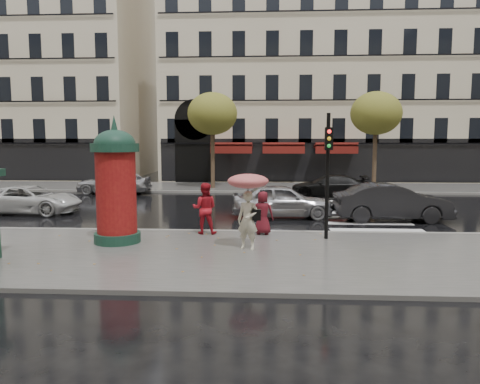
# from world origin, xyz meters

# --- Properties ---
(ground) EXTENTS (160.00, 160.00, 0.00)m
(ground) POSITION_xyz_m (0.00, 0.00, 0.00)
(ground) COLOR black
(ground) RESTS_ON ground
(near_sidewalk) EXTENTS (90.00, 7.00, 0.12)m
(near_sidewalk) POSITION_xyz_m (0.00, -0.50, 0.06)
(near_sidewalk) COLOR #474744
(near_sidewalk) RESTS_ON ground
(far_sidewalk) EXTENTS (90.00, 6.00, 0.12)m
(far_sidewalk) POSITION_xyz_m (0.00, 19.00, 0.06)
(far_sidewalk) COLOR #474744
(far_sidewalk) RESTS_ON ground
(near_kerb) EXTENTS (90.00, 0.25, 0.14)m
(near_kerb) POSITION_xyz_m (0.00, 3.00, 0.07)
(near_kerb) COLOR slate
(near_kerb) RESTS_ON ground
(far_kerb) EXTENTS (90.00, 0.25, 0.14)m
(far_kerb) POSITION_xyz_m (0.00, 16.00, 0.07)
(far_kerb) COLOR slate
(far_kerb) RESTS_ON ground
(zebra_crossing) EXTENTS (3.60, 11.75, 0.01)m
(zebra_crossing) POSITION_xyz_m (6.00, 9.60, 0.01)
(zebra_crossing) COLOR silver
(zebra_crossing) RESTS_ON ground
(bldg_far_corner) EXTENTS (26.00, 14.00, 22.90)m
(bldg_far_corner) POSITION_xyz_m (6.00, 30.00, 11.31)
(bldg_far_corner) COLOR #B7A88C
(bldg_far_corner) RESTS_ON ground
(bldg_far_left) EXTENTS (24.00, 14.00, 22.90)m
(bldg_far_left) POSITION_xyz_m (-22.00, 30.00, 11.31)
(bldg_far_left) COLOR #B7A88C
(bldg_far_left) RESTS_ON ground
(tree_far_left) EXTENTS (3.40, 3.40, 6.64)m
(tree_far_left) POSITION_xyz_m (-2.00, 18.00, 5.17)
(tree_far_left) COLOR #38281C
(tree_far_left) RESTS_ON ground
(tree_far_right) EXTENTS (3.40, 3.40, 6.64)m
(tree_far_right) POSITION_xyz_m (9.00, 18.00, 5.17)
(tree_far_right) COLOR #38281C
(tree_far_right) RESTS_ON ground
(woman_umbrella) EXTENTS (1.26, 1.26, 2.42)m
(woman_umbrella) POSITION_xyz_m (1.16, 0.12, 1.72)
(woman_umbrella) COLOR beige
(woman_umbrella) RESTS_ON near_sidewalk
(woman_red) EXTENTS (0.92, 0.73, 1.84)m
(woman_red) POSITION_xyz_m (-0.49, 2.40, 1.04)
(woman_red) COLOR #AA1520
(woman_red) RESTS_ON near_sidewalk
(man_burgundy) EXTENTS (0.80, 0.57, 1.55)m
(man_burgundy) POSITION_xyz_m (1.60, 2.40, 0.90)
(man_burgundy) COLOR #511018
(man_burgundy) RESTS_ON near_sidewalk
(morris_column) EXTENTS (1.55, 1.55, 4.17)m
(morris_column) POSITION_xyz_m (-3.19, 0.86, 2.12)
(morris_column) COLOR #143426
(morris_column) RESTS_ON near_sidewalk
(traffic_light) EXTENTS (0.27, 0.40, 4.26)m
(traffic_light) POSITION_xyz_m (3.77, 1.72, 2.70)
(traffic_light) COLOR black
(traffic_light) RESTS_ON near_sidewalk
(car_silver) EXTENTS (4.59, 2.06, 1.53)m
(car_silver) POSITION_xyz_m (2.43, 6.64, 0.77)
(car_silver) COLOR #98989C
(car_silver) RESTS_ON ground
(car_darkgrey) EXTENTS (4.94, 1.86, 1.61)m
(car_darkgrey) POSITION_xyz_m (7.10, 6.11, 0.81)
(car_darkgrey) COLOR black
(car_darkgrey) RESTS_ON ground
(car_white) EXTENTS (4.85, 2.38, 1.33)m
(car_white) POSITION_xyz_m (-9.44, 7.15, 0.66)
(car_white) COLOR #BCBCBC
(car_white) RESTS_ON ground
(car_black) EXTENTS (4.63, 1.97, 1.33)m
(car_black) POSITION_xyz_m (5.46, 14.28, 0.67)
(car_black) COLOR black
(car_black) RESTS_ON ground
(car_far_silver) EXTENTS (4.63, 1.92, 1.57)m
(car_far_silver) POSITION_xyz_m (-7.98, 15.00, 0.78)
(car_far_silver) COLOR #9B9A9E
(car_far_silver) RESTS_ON ground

